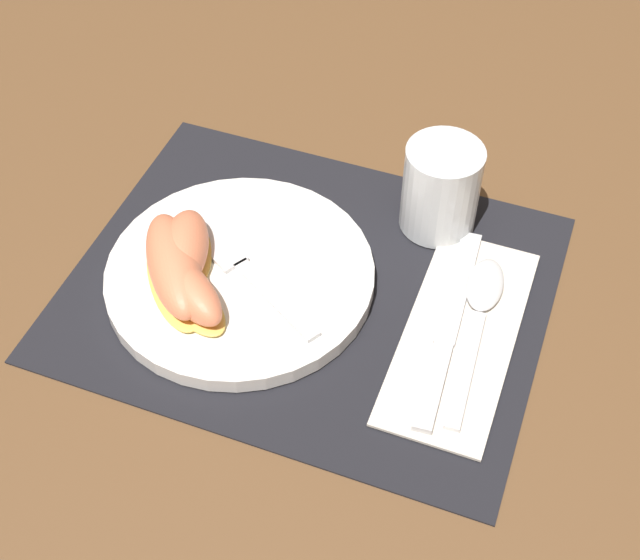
{
  "coord_description": "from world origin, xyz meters",
  "views": [
    {
      "loc": [
        0.2,
        -0.5,
        0.63
      ],
      "look_at": [
        0.01,
        -0.01,
        0.02
      ],
      "focal_mm": 50.0,
      "sensor_mm": 36.0,
      "label": 1
    }
  ],
  "objects": [
    {
      "name": "ground_plane",
      "position": [
        0.0,
        0.0,
        0.0
      ],
      "size": [
        3.0,
        3.0,
        0.0
      ],
      "primitive_type": "plane",
      "color": "brown"
    },
    {
      "name": "placemat",
      "position": [
        0.0,
        0.0,
        0.0
      ],
      "size": [
        0.43,
        0.35,
        0.0
      ],
      "color": "black",
      "rests_on": "ground_plane"
    },
    {
      "name": "plate",
      "position": [
        -0.06,
        -0.02,
        0.01
      ],
      "size": [
        0.25,
        0.25,
        0.02
      ],
      "color": "white",
      "rests_on": "placemat"
    },
    {
      "name": "juice_glass",
      "position": [
        0.09,
        0.12,
        0.04
      ],
      "size": [
        0.07,
        0.07,
        0.09
      ],
      "color": "silver",
      "rests_on": "placemat"
    },
    {
      "name": "napkin",
      "position": [
        0.15,
        -0.01,
        0.01
      ],
      "size": [
        0.1,
        0.23,
        0.0
      ],
      "color": "silver",
      "rests_on": "placemat"
    },
    {
      "name": "knife",
      "position": [
        0.13,
        -0.01,
        0.01
      ],
      "size": [
        0.03,
        0.23,
        0.01
      ],
      "color": "silver",
      "rests_on": "napkin"
    },
    {
      "name": "spoon",
      "position": [
        0.16,
        0.02,
        0.01
      ],
      "size": [
        0.04,
        0.19,
        0.01
      ],
      "color": "silver",
      "rests_on": "napkin"
    },
    {
      "name": "fork",
      "position": [
        -0.06,
        -0.02,
        0.02
      ],
      "size": [
        0.16,
        0.11,
        0.0
      ],
      "color": "silver",
      "rests_on": "plate"
    },
    {
      "name": "citrus_wedge_0",
      "position": [
        -0.11,
        -0.03,
        0.04
      ],
      "size": [
        0.07,
        0.11,
        0.04
      ],
      "color": "#F7C656",
      "rests_on": "plate"
    },
    {
      "name": "citrus_wedge_1",
      "position": [
        -0.11,
        -0.05,
        0.04
      ],
      "size": [
        0.12,
        0.14,
        0.04
      ],
      "color": "#F7C656",
      "rests_on": "plate"
    },
    {
      "name": "citrus_wedge_2",
      "position": [
        -0.09,
        -0.07,
        0.04
      ],
      "size": [
        0.11,
        0.09,
        0.04
      ],
      "color": "#F7C656",
      "rests_on": "plate"
    }
  ]
}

